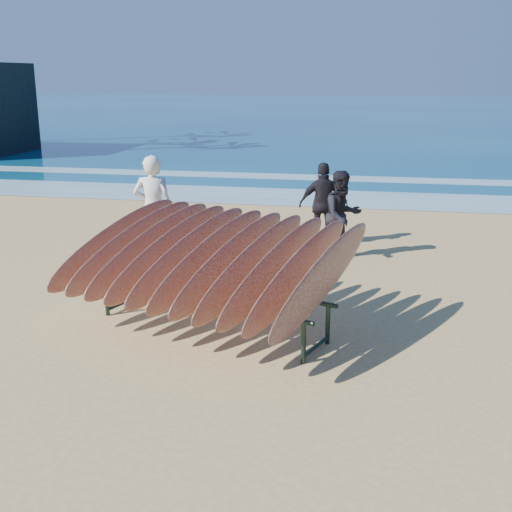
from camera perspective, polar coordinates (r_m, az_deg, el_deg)
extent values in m
plane|color=tan|center=(7.64, -1.15, -8.49)|extent=(120.00, 120.00, 0.00)
plane|color=navy|center=(61.91, 9.76, 12.63)|extent=(160.00, 160.00, 0.00)
plane|color=white|center=(17.16, 5.84, 5.17)|extent=(160.00, 160.00, 0.00)
plane|color=white|center=(20.60, 6.74, 6.91)|extent=(160.00, 160.00, 0.00)
cylinder|color=black|center=(8.88, -13.13, -3.64)|extent=(0.06, 0.06, 0.50)
cylinder|color=black|center=(7.26, 4.25, -7.70)|extent=(0.06, 0.06, 0.50)
cylinder|color=black|center=(9.33, -10.39, -2.53)|extent=(0.06, 0.06, 0.50)
cylinder|color=black|center=(7.81, 6.40, -6.04)|extent=(0.06, 0.06, 0.50)
cylinder|color=black|center=(7.89, -5.39, -3.84)|extent=(3.03, 1.13, 0.06)
cylinder|color=black|center=(8.39, -2.79, -2.57)|extent=(3.03, 1.13, 0.06)
cylinder|color=black|center=(9.16, -11.66, -4.08)|extent=(0.26, 0.63, 0.04)
cylinder|color=black|center=(7.60, 5.33, -8.03)|extent=(0.26, 0.63, 0.04)
ellipsoid|color=#631007|center=(8.95, -12.30, 1.24)|extent=(0.96, 2.53, 1.18)
ellipsoid|color=#631007|center=(8.75, -10.81, 0.99)|extent=(0.96, 2.53, 1.18)
ellipsoid|color=#631007|center=(8.55, -9.24, 0.72)|extent=(0.96, 2.53, 1.18)
ellipsoid|color=#631007|center=(8.36, -7.61, 0.45)|extent=(0.96, 2.53, 1.18)
ellipsoid|color=#631007|center=(8.18, -5.90, 0.16)|extent=(0.96, 2.53, 1.18)
ellipsoid|color=#631007|center=(8.01, -4.11, -0.15)|extent=(0.96, 2.53, 1.18)
ellipsoid|color=#631007|center=(7.84, -2.25, -0.46)|extent=(0.96, 2.53, 1.18)
ellipsoid|color=#631007|center=(7.68, -0.30, -0.79)|extent=(0.96, 2.53, 1.18)
ellipsoid|color=#631007|center=(7.53, 1.72, -1.13)|extent=(0.96, 2.53, 1.18)
ellipsoid|color=#631007|center=(7.40, 3.82, -1.49)|extent=(0.96, 2.53, 1.18)
ellipsoid|color=#631007|center=(7.27, 6.00, -1.85)|extent=(0.96, 2.53, 1.18)
imported|color=silver|center=(11.20, -9.11, 4.16)|extent=(0.73, 0.54, 1.85)
imported|color=black|center=(11.27, 7.65, 3.57)|extent=(0.97, 0.94, 1.57)
imported|color=black|center=(12.21, 6.02, 4.59)|extent=(0.99, 0.57, 1.58)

